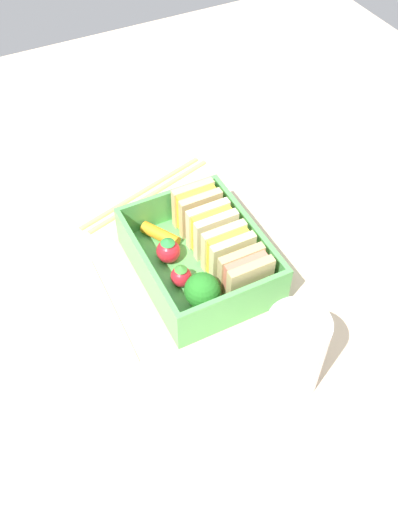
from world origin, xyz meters
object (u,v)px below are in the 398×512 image
(sandwich_left, at_px, (197,208))
(sandwich_center, at_px, (228,252))
(drinking_glass, at_px, (293,352))
(sandwich_center_right, at_px, (245,276))
(strawberry_far_left, at_px, (181,276))
(chopstick_pair, at_px, (144,193))
(carrot_stick_far_left, at_px, (160,235))
(broccoli_floret, at_px, (202,291))
(sandwich_center_left, at_px, (212,229))
(strawberry_left, at_px, (168,250))
(folded_napkin, at_px, (73,323))

(sandwich_left, relative_size, sandwich_center, 1.00)
(sandwich_center, distance_m, drinking_glass, 0.15)
(sandwich_left, relative_size, sandwich_center_right, 1.00)
(strawberry_far_left, bearing_deg, chopstick_pair, 171.57)
(strawberry_far_left, bearing_deg, sandwich_left, 142.63)
(carrot_stick_far_left, bearing_deg, broccoli_floret, -0.03)
(sandwich_left, bearing_deg, sandwich_center, 0.00)
(sandwich_center_right, bearing_deg, sandwich_left, 180.00)
(sandwich_center_left, distance_m, broccoli_floret, 0.09)
(sandwich_center_right, relative_size, strawberry_left, 1.64)
(chopstick_pair, bearing_deg, sandwich_center, 10.79)
(sandwich_center, bearing_deg, folded_napkin, -94.26)
(chopstick_pair, distance_m, drinking_glass, 0.33)
(sandwich_center_left, xyz_separation_m, sandwich_center, (0.04, 0.00, 0.00))
(carrot_stick_far_left, distance_m, strawberry_far_left, 0.08)
(strawberry_left, xyz_separation_m, broccoli_floret, (0.08, 0.00, 0.01))
(sandwich_center_right, bearing_deg, strawberry_far_left, -126.84)
(sandwich_center_left, height_order, drinking_glass, drinking_glass)
(drinking_glass, bearing_deg, carrot_stick_far_left, -169.63)
(sandwich_center_right, distance_m, folded_napkin, 0.20)
(sandwich_center_right, relative_size, broccoli_floret, 1.19)
(sandwich_center_left, relative_size, folded_napkin, 0.36)
(strawberry_far_left, bearing_deg, carrot_stick_far_left, 174.58)
(sandwich_center, xyz_separation_m, chopstick_pair, (-0.17, -0.03, -0.04))
(folded_napkin, bearing_deg, broccoli_floret, 69.91)
(broccoli_floret, bearing_deg, sandwich_left, 156.15)
(chopstick_pair, height_order, folded_napkin, chopstick_pair)
(sandwich_center, bearing_deg, chopstick_pair, -169.21)
(strawberry_far_left, xyz_separation_m, chopstick_pair, (-0.17, 0.03, -0.02))
(carrot_stick_far_left, xyz_separation_m, broccoli_floret, (0.11, -0.00, 0.02))
(chopstick_pair, bearing_deg, sandwich_center_left, 13.90)
(sandwich_center_left, xyz_separation_m, folded_napkin, (0.03, -0.19, -0.04))
(sandwich_left, xyz_separation_m, broccoli_floret, (0.12, -0.05, -0.00))
(sandwich_center_left, bearing_deg, sandwich_left, 180.00)
(sandwich_left, relative_size, folded_napkin, 0.36)
(carrot_stick_far_left, relative_size, broccoli_floret, 1.05)
(sandwich_center_right, distance_m, carrot_stick_far_left, 0.13)
(sandwich_center_right, relative_size, strawberry_far_left, 1.88)
(broccoli_floret, bearing_deg, strawberry_left, -176.63)
(sandwich_center_left, relative_size, broccoli_floret, 1.19)
(carrot_stick_far_left, bearing_deg, sandwich_center_left, 53.20)
(carrot_stick_far_left, height_order, drinking_glass, drinking_glass)
(carrot_stick_far_left, height_order, chopstick_pair, carrot_stick_far_left)
(carrot_stick_far_left, xyz_separation_m, strawberry_left, (0.03, -0.00, 0.01))
(sandwich_left, height_order, sandwich_center_right, same)
(sandwich_center_left, distance_m, chopstick_pair, 0.14)
(sandwich_center_right, height_order, strawberry_left, sandwich_center_right)
(sandwich_center, relative_size, strawberry_far_left, 1.88)
(carrot_stick_far_left, relative_size, strawberry_far_left, 1.65)
(sandwich_center, distance_m, sandwich_center_right, 0.04)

